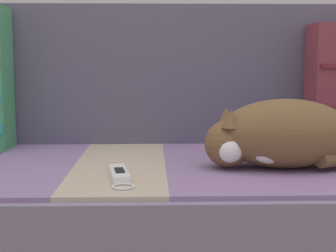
% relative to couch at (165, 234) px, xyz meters
% --- Properties ---
extents(couch, '(1.95, 0.81, 0.40)m').
position_rel_couch_xyz_m(couch, '(0.00, 0.00, 0.00)').
color(couch, '#3D3838').
rests_on(couch, ground_plane).
extents(sofa_backrest, '(1.91, 0.14, 0.43)m').
position_rel_couch_xyz_m(sofa_backrest, '(0.00, 0.34, 0.42)').
color(sofa_backrest, '#514C60').
rests_on(sofa_backrest, couch).
extents(sleeping_cat, '(0.41, 0.19, 0.17)m').
position_rel_couch_xyz_m(sleeping_cat, '(0.27, -0.11, 0.28)').
color(sleeping_cat, brown).
rests_on(sleeping_cat, couch).
extents(game_remote_far, '(0.07, 0.19, 0.02)m').
position_rel_couch_xyz_m(game_remote_far, '(-0.11, -0.22, 0.21)').
color(game_remote_far, white).
rests_on(game_remote_far, couch).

